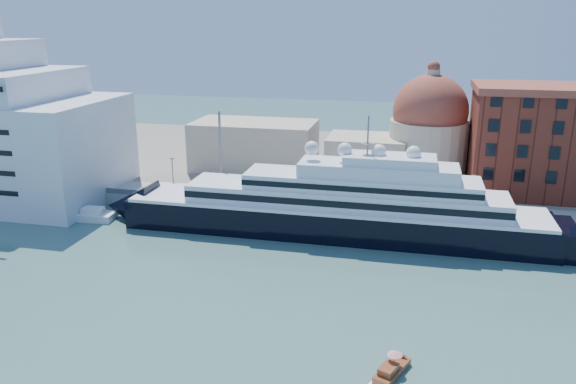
# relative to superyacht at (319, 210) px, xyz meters

# --- Properties ---
(ground) EXTENTS (400.00, 400.00, 0.00)m
(ground) POSITION_rel_superyacht_xyz_m (-2.52, -23.00, -4.51)
(ground) COLOR #376057
(ground) RESTS_ON ground
(quay) EXTENTS (180.00, 10.00, 2.50)m
(quay) POSITION_rel_superyacht_xyz_m (-2.52, 11.00, -3.26)
(quay) COLOR gray
(quay) RESTS_ON ground
(land) EXTENTS (260.00, 72.00, 2.00)m
(land) POSITION_rel_superyacht_xyz_m (-2.52, 52.00, -3.51)
(land) COLOR slate
(land) RESTS_ON ground
(quay_fence) EXTENTS (180.00, 0.10, 1.20)m
(quay_fence) POSITION_rel_superyacht_xyz_m (-2.52, 6.50, -1.41)
(quay_fence) COLOR slate
(quay_fence) RESTS_ON quay
(superyacht) EXTENTS (87.47, 12.13, 26.14)m
(superyacht) POSITION_rel_superyacht_xyz_m (0.00, 0.00, 0.00)
(superyacht) COLOR black
(superyacht) RESTS_ON ground
(service_barge) EXTENTS (12.54, 5.20, 2.75)m
(service_barge) POSITION_rel_superyacht_xyz_m (-46.70, -3.22, -3.72)
(service_barge) COLOR white
(service_barge) RESTS_ON ground
(water_taxi) EXTENTS (4.12, 6.20, 2.80)m
(water_taxi) POSITION_rel_superyacht_xyz_m (15.44, -41.52, -3.84)
(water_taxi) COLOR maroon
(water_taxi) RESTS_ON ground
(warehouse) EXTENTS (43.00, 19.00, 23.25)m
(warehouse) POSITION_rel_superyacht_xyz_m (49.48, 29.00, 9.28)
(warehouse) COLOR maroon
(warehouse) RESTS_ON land
(church) EXTENTS (66.00, 18.00, 25.50)m
(church) POSITION_rel_superyacht_xyz_m (3.87, 34.72, 6.40)
(church) COLOR beige
(church) RESTS_ON land
(lamp_posts) EXTENTS (120.80, 2.40, 18.00)m
(lamp_posts) POSITION_rel_superyacht_xyz_m (-15.19, 9.27, 5.33)
(lamp_posts) COLOR slate
(lamp_posts) RESTS_ON quay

